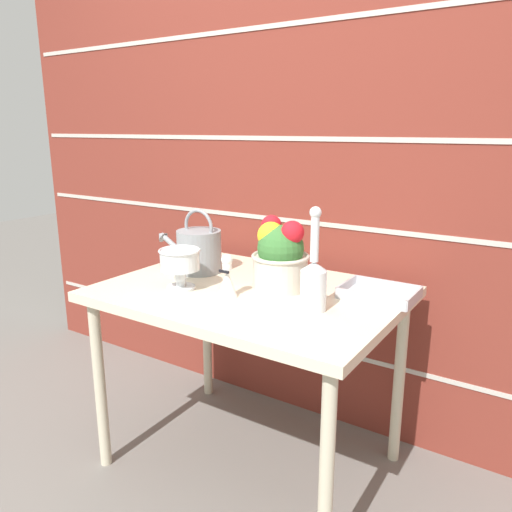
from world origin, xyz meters
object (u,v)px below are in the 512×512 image
at_px(crystal_pedestal_bowl, 180,262).
at_px(glass_decanter, 314,279).
at_px(flower_planter, 280,256).
at_px(watering_can, 198,250).
at_px(wire_tray, 379,295).
at_px(figurine_vase, 227,280).

height_order(crystal_pedestal_bowl, glass_decanter, glass_decanter).
bearing_deg(flower_planter, watering_can, 178.72).
xyz_separation_m(flower_planter, wire_tray, (0.35, 0.10, -0.12)).
xyz_separation_m(flower_planter, glass_decanter, (0.21, -0.14, -0.02)).
bearing_deg(crystal_pedestal_bowl, figurine_vase, 5.46).
distance_m(watering_can, glass_decanter, 0.63).
relative_size(crystal_pedestal_bowl, flower_planter, 0.58).
bearing_deg(crystal_pedestal_bowl, watering_can, 113.12).
xyz_separation_m(watering_can, flower_planter, (0.40, -0.01, 0.03)).
bearing_deg(watering_can, crystal_pedestal_bowl, -66.88).
relative_size(watering_can, figurine_vase, 2.07).
relative_size(watering_can, flower_planter, 1.22).
bearing_deg(crystal_pedestal_bowl, wire_tray, 25.53).
distance_m(glass_decanter, figurine_vase, 0.32).
bearing_deg(watering_can, figurine_vase, -34.35).
distance_m(crystal_pedestal_bowl, figurine_vase, 0.21).
distance_m(crystal_pedestal_bowl, glass_decanter, 0.52).
distance_m(glass_decanter, wire_tray, 0.30).
bearing_deg(watering_can, glass_decanter, -13.96).
distance_m(watering_can, flower_planter, 0.40).
height_order(crystal_pedestal_bowl, flower_planter, flower_planter).
xyz_separation_m(flower_planter, figurine_vase, (-0.10, -0.19, -0.06)).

